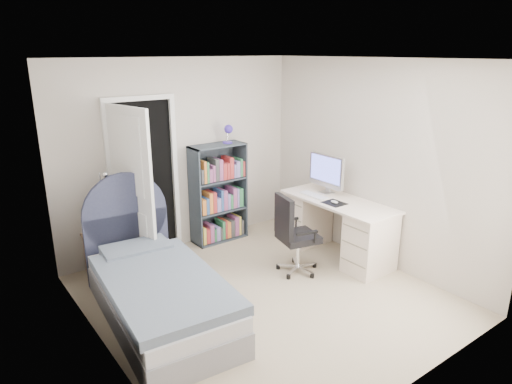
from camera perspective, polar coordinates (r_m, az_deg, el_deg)
room_shell at (r=4.63m, az=1.11°, el=0.63°), size 3.50×3.70×2.60m
door at (r=5.61m, az=-14.74°, el=0.75°), size 0.92×0.82×2.06m
bed at (r=4.77m, az=-12.30°, el=-11.82°), size 1.16×2.17×1.29m
nightstand at (r=5.76m, az=-18.75°, el=-6.11°), size 0.39×0.39×0.58m
floor_lamp at (r=5.63m, az=-18.05°, el=-5.03°), size 0.18×0.18×1.28m
bookcase at (r=6.35m, az=-4.59°, el=-0.50°), size 0.78×0.33×1.62m
desk at (r=5.99m, az=10.01°, el=-4.11°), size 0.62×1.56×1.28m
office_chair at (r=5.42m, az=4.60°, el=-4.88°), size 0.53×0.55×0.98m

